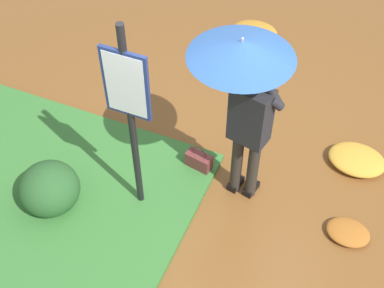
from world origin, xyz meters
name	(u,v)px	position (x,y,z in m)	size (l,w,h in m)	color
ground_plane	(230,192)	(0.00, 0.00, 0.00)	(18.00, 18.00, 0.00)	brown
person_with_umbrella	(245,84)	(-0.03, -0.05, 1.55)	(0.96, 0.96, 2.04)	#2D2823
info_sign_post	(129,106)	(0.85, 0.52, 1.44)	(0.44, 0.07, 2.30)	black
handbag	(199,162)	(0.45, -0.17, 0.13)	(0.32, 0.19, 0.37)	brown
shrub_cluster	(48,187)	(1.74, 0.90, 0.27)	(0.70, 0.64, 0.57)	#285628
leaf_pile_near_person	(348,232)	(-1.32, 0.05, 0.05)	(0.45, 0.36, 0.10)	#A86023
leaf_pile_by_bench	(357,160)	(-1.21, -0.96, 0.07)	(0.66, 0.53, 0.14)	gold
leaf_pile_far_path	(255,32)	(0.69, -2.89, 0.08)	(0.69, 0.55, 0.15)	#C68428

